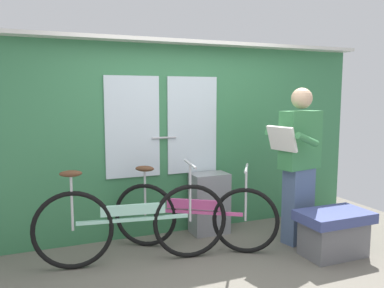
{
  "coord_description": "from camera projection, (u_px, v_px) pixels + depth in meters",
  "views": [
    {
      "loc": [
        -1.59,
        -2.97,
        1.6
      ],
      "look_at": [
        -0.07,
        0.71,
        1.09
      ],
      "focal_mm": 37.29,
      "sensor_mm": 36.0,
      "label": 1
    }
  ],
  "objects": [
    {
      "name": "ground_plane",
      "position": [
        230.0,
        277.0,
        3.53
      ],
      "size": [
        5.65,
        4.18,
        0.04
      ],
      "primitive_type": "cube",
      "color": "#666056"
    },
    {
      "name": "train_door_wall",
      "position": [
        178.0,
        134.0,
        4.56
      ],
      "size": [
        4.65,
        0.28,
        2.18
      ],
      "color": "#387A4C",
      "rests_on": "ground_plane"
    },
    {
      "name": "bicycle_near_door",
      "position": [
        193.0,
        215.0,
        4.08
      ],
      "size": [
        1.47,
        0.96,
        0.88
      ],
      "rotation": [
        0.0,
        0.0,
        -0.57
      ],
      "color": "black",
      "rests_on": "ground_plane"
    },
    {
      "name": "bicycle_leaning_behind",
      "position": [
        133.0,
        223.0,
        3.74
      ],
      "size": [
        1.82,
        0.46,
        0.94
      ],
      "rotation": [
        0.0,
        0.0,
        -0.15
      ],
      "color": "black",
      "rests_on": "ground_plane"
    },
    {
      "name": "passenger_reading_newspaper",
      "position": [
        299.0,
        162.0,
        4.21
      ],
      "size": [
        0.61,
        0.53,
        1.66
      ],
      "rotation": [
        0.0,
        0.0,
        3.35
      ],
      "color": "slate",
      "rests_on": "ground_plane"
    },
    {
      "name": "trash_bin_by_wall",
      "position": [
        209.0,
        203.0,
        4.58
      ],
      "size": [
        0.42,
        0.28,
        0.7
      ],
      "primitive_type": "cube",
      "color": "gray",
      "rests_on": "ground_plane"
    },
    {
      "name": "bench_seat_corner",
      "position": [
        333.0,
        232.0,
        3.94
      ],
      "size": [
        0.7,
        0.44,
        0.45
      ],
      "color": "#3D477F",
      "rests_on": "ground_plane"
    }
  ]
}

